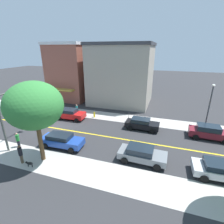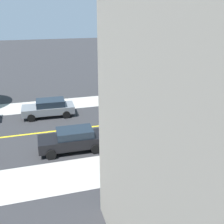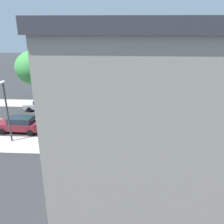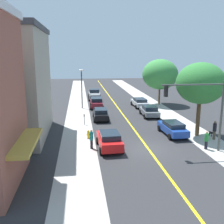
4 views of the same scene
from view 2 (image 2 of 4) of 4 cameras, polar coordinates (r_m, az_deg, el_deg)
ground_plane at (r=25.02m, az=16.70°, el=-0.57°), size 140.00×140.00×0.00m
sidewalk_right at (r=30.09m, az=10.40°, el=3.57°), size 3.25×126.00×0.01m
road_centerline_stripe at (r=25.02m, az=16.70°, el=-0.56°), size 0.20×126.00×0.00m
street_tree_right_corner at (r=27.47m, az=5.04°, el=13.71°), size 4.86×4.86×7.47m
fire_hydrant at (r=19.03m, az=15.90°, el=-5.97°), size 0.44×0.24×0.87m
parking_meter at (r=16.53m, az=0.52°, el=-7.75°), size 0.12×0.18×1.27m
traffic_light_mast at (r=28.00m, az=14.96°, el=10.77°), size 5.46×0.32×6.12m
red_sedan_left_curb at (r=21.86m, az=20.53°, el=-1.86°), size 2.18×4.35×1.54m
black_sedan_left_curb at (r=18.01m, az=-8.30°, el=-5.69°), size 2.02×4.33×1.47m
grey_sedan_right_curb at (r=24.09m, az=-13.13°, el=0.92°), size 2.19×4.45×1.47m
blue_sedan_right_curb at (r=26.05m, az=5.81°, el=2.86°), size 2.11×4.67×1.43m
pedestrian_black_shirt at (r=29.85m, az=6.65°, el=5.61°), size 0.35×0.35×1.86m
pedestrian_green_shirt at (r=29.17m, az=12.72°, el=4.61°), size 0.35×0.35×1.64m
small_dog at (r=29.84m, az=4.55°, el=4.39°), size 0.33×0.70×0.52m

